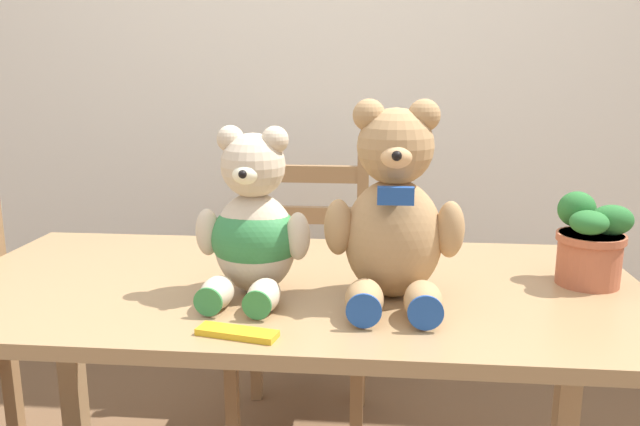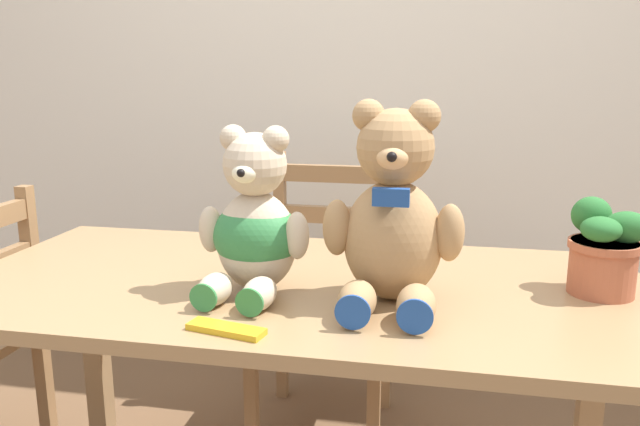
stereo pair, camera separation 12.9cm
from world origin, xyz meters
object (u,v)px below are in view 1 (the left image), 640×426
object	(u,v)px
teddy_bear_right	(394,216)
teddy_bear_left	(254,228)
wooden_chair_behind	(303,298)
chocolate_bar	(237,333)
potted_plant	(590,243)

from	to	relation	value
teddy_bear_right	teddy_bear_left	bearing A→B (deg)	-1.59
wooden_chair_behind	teddy_bear_left	xyz separation A→B (m)	(-0.00, -0.79, 0.45)
chocolate_bar	wooden_chair_behind	bearing A→B (deg)	90.57
wooden_chair_behind	potted_plant	world-z (taller)	potted_plant
teddy_bear_right	wooden_chair_behind	bearing A→B (deg)	-70.54
teddy_bear_left	potted_plant	xyz separation A→B (m)	(0.73, 0.12, -0.05)
teddy_bear_right	potted_plant	bearing A→B (deg)	-163.67
teddy_bear_left	potted_plant	bearing A→B (deg)	-165.73
teddy_bear_right	chocolate_bar	world-z (taller)	teddy_bear_right
teddy_bear_left	teddy_bear_right	size ratio (longest dim) A/B	0.87
teddy_bear_left	teddy_bear_right	distance (m)	0.29
teddy_bear_left	chocolate_bar	size ratio (longest dim) A/B	2.41
potted_plant	wooden_chair_behind	bearing A→B (deg)	137.22
teddy_bear_right	potted_plant	distance (m)	0.46
teddy_bear_left	teddy_bear_right	world-z (taller)	teddy_bear_right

